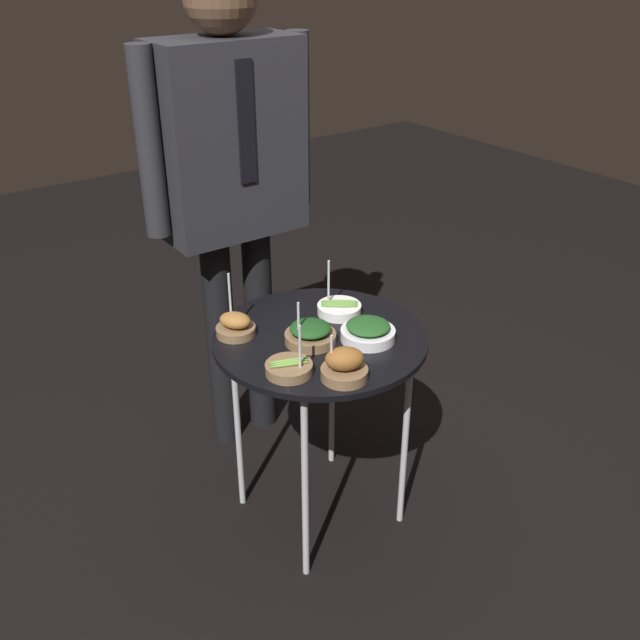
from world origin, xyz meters
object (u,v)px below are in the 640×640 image
serving_cart (320,351)px  waiter_figure (230,164)px  bowl_asparagus_back_right (289,368)px  bowl_roast_mid_right (344,366)px  bowl_spinach_back_left (368,332)px  bowl_asparagus_mid_left (339,308)px  bowl_roast_front_center (235,326)px  bowl_spinach_far_rim (310,334)px

serving_cart → waiter_figure: 0.68m
bowl_asparagus_back_right → bowl_roast_mid_right: size_ratio=1.18×
serving_cart → bowl_spinach_back_left: size_ratio=4.29×
bowl_asparagus_mid_left → bowl_asparagus_back_right: 0.36m
bowl_spinach_back_left → waiter_figure: (-0.06, 0.63, 0.34)m
bowl_spinach_back_left → waiter_figure: 0.72m
bowl_roast_front_center → bowl_roast_mid_right: size_ratio=1.40×
bowl_asparagus_mid_left → bowl_roast_mid_right: (-0.21, -0.29, 0.02)m
bowl_spinach_back_left → bowl_roast_mid_right: bowl_roast_mid_right is taller
bowl_roast_front_center → bowl_roast_mid_right: 0.38m
bowl_roast_front_center → bowl_roast_mid_right: bowl_roast_front_center is taller
bowl_asparagus_back_right → bowl_spinach_far_rim: bearing=35.7°
bowl_spinach_far_rim → waiter_figure: bearing=81.7°
bowl_roast_mid_right → waiter_figure: waiter_figure is taller
bowl_asparagus_back_right → bowl_roast_mid_right: bearing=-45.4°
bowl_spinach_back_left → bowl_roast_front_center: bearing=139.7°
bowl_spinach_back_left → bowl_roast_mid_right: bearing=-146.0°
bowl_spinach_far_rim → bowl_asparagus_mid_left: 0.19m
serving_cart → bowl_spinach_back_left: (0.10, -0.10, 0.08)m
waiter_figure → bowl_roast_mid_right: bearing=-98.8°
bowl_roast_front_center → bowl_asparagus_back_right: size_ratio=1.18×
bowl_spinach_far_rim → bowl_roast_mid_right: (-0.04, -0.20, 0.01)m
bowl_spinach_far_rim → waiter_figure: (0.08, 0.55, 0.34)m
bowl_spinach_back_left → bowl_spinach_far_rim: bearing=149.3°
bowl_spinach_far_rim → waiter_figure: 0.65m
bowl_asparagus_mid_left → serving_cart: bearing=-149.1°
bowl_asparagus_back_right → waiter_figure: 0.77m
waiter_figure → serving_cart: bearing=-93.9°
bowl_asparagus_mid_left → bowl_spinach_back_left: size_ratio=1.07×
bowl_spinach_back_left → waiter_figure: waiter_figure is taller
bowl_spinach_far_rim → bowl_roast_front_center: 0.22m
bowl_spinach_far_rim → bowl_spinach_back_left: 0.16m
serving_cart → bowl_asparagus_back_right: 0.23m
serving_cart → bowl_roast_front_center: bowl_roast_front_center is taller
bowl_asparagus_back_right → waiter_figure: size_ratio=0.09×
bowl_roast_mid_right → bowl_asparagus_back_right: bearing=134.6°
bowl_spinach_back_left → bowl_roast_mid_right: 0.21m
bowl_spinach_far_rim → waiter_figure: waiter_figure is taller
bowl_spinach_far_rim → bowl_asparagus_mid_left: size_ratio=0.87×
waiter_figure → bowl_spinach_back_left: bearing=-84.6°
bowl_spinach_back_left → waiter_figure: bearing=95.4°
bowl_roast_front_center → bowl_asparagus_back_right: bearing=-87.8°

